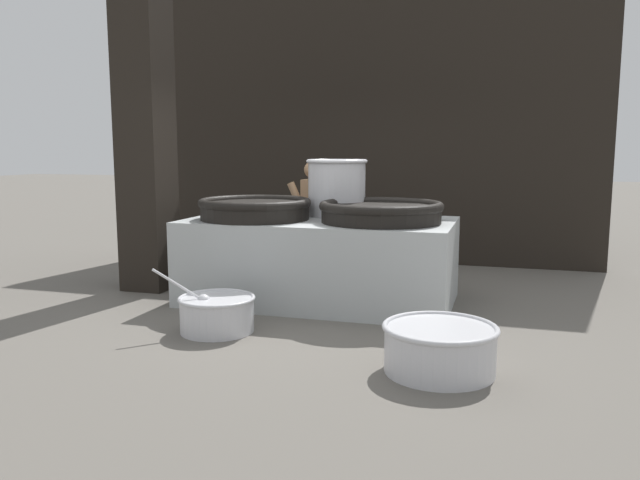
% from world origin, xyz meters
% --- Properties ---
extents(ground_plane, '(60.00, 60.00, 0.00)m').
position_xyz_m(ground_plane, '(0.00, 0.00, 0.00)').
color(ground_plane, '#666059').
extents(back_wall, '(6.70, 0.24, 4.19)m').
position_xyz_m(back_wall, '(0.00, 2.81, 2.09)').
color(back_wall, black).
rests_on(back_wall, ground_plane).
extents(support_pillar, '(0.54, 0.54, 4.19)m').
position_xyz_m(support_pillar, '(-2.18, 0.03, 2.09)').
color(support_pillar, black).
rests_on(support_pillar, ground_plane).
extents(hearth_platform, '(2.93, 1.55, 0.92)m').
position_xyz_m(hearth_platform, '(0.00, 0.00, 0.46)').
color(hearth_platform, '#B2B7B7').
rests_on(hearth_platform, ground_plane).
extents(giant_wok_near, '(1.25, 1.25, 0.23)m').
position_xyz_m(giant_wok_near, '(-0.70, -0.18, 1.05)').
color(giant_wok_near, black).
rests_on(giant_wok_near, hearth_platform).
extents(giant_wok_far, '(1.32, 1.32, 0.23)m').
position_xyz_m(giant_wok_far, '(0.70, -0.09, 1.04)').
color(giant_wok_far, black).
rests_on(giant_wok_far, hearth_platform).
extents(stock_pot, '(0.71, 0.71, 0.66)m').
position_xyz_m(stock_pot, '(0.08, 0.42, 1.27)').
color(stock_pot, silver).
rests_on(stock_pot, hearth_platform).
extents(cook, '(0.37, 0.57, 1.55)m').
position_xyz_m(cook, '(-0.42, 1.03, 0.84)').
color(cook, '#9E7551').
rests_on(cook, ground_plane).
extents(prep_bowl_vegetables, '(0.87, 0.72, 0.63)m').
position_xyz_m(prep_bowl_vegetables, '(-0.58, -1.43, 0.19)').
color(prep_bowl_vegetables, silver).
rests_on(prep_bowl_vegetables, ground_plane).
extents(prep_bowl_meat, '(0.89, 0.89, 0.37)m').
position_xyz_m(prep_bowl_meat, '(1.53, -1.93, 0.20)').
color(prep_bowl_meat, silver).
rests_on(prep_bowl_meat, ground_plane).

